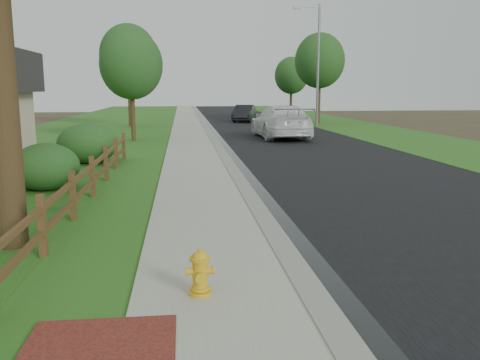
{
  "coord_description": "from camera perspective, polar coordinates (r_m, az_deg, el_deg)",
  "views": [
    {
      "loc": [
        -1.29,
        -5.56,
        2.77
      ],
      "look_at": [
        -0.19,
        4.09,
        1.04
      ],
      "focal_mm": 38.0,
      "sensor_mm": 36.0,
      "label": 1
    }
  ],
  "objects": [
    {
      "name": "ground",
      "position": [
        6.35,
        6.1,
        -15.84
      ],
      "size": [
        120.0,
        120.0,
        0.0
      ],
      "primitive_type": "plane",
      "color": "#3D3121"
    },
    {
      "name": "road",
      "position": [
        41.08,
        1.77,
        6.27
      ],
      "size": [
        8.0,
        90.0,
        0.02
      ],
      "primitive_type": "cube",
      "color": "black",
      "rests_on": "ground"
    },
    {
      "name": "curb",
      "position": [
        40.69,
        -4.13,
        6.28
      ],
      "size": [
        0.4,
        90.0,
        0.12
      ],
      "primitive_type": "cube",
      "color": "gray",
      "rests_on": "ground"
    },
    {
      "name": "wet_gutter",
      "position": [
        40.7,
        -3.63,
        6.24
      ],
      "size": [
        0.5,
        90.0,
        0.0
      ],
      "primitive_type": "cube",
      "color": "black",
      "rests_on": "road"
    },
    {
      "name": "sidewalk",
      "position": [
        40.65,
        -5.97,
        6.24
      ],
      "size": [
        2.2,
        90.0,
        0.1
      ],
      "primitive_type": "cube",
      "color": "#9E9D8A",
      "rests_on": "ground"
    },
    {
      "name": "grass_strip",
      "position": [
        40.68,
        -8.66,
        6.15
      ],
      "size": [
        1.6,
        90.0,
        0.06
      ],
      "primitive_type": "cube",
      "color": "#245F1B",
      "rests_on": "ground"
    },
    {
      "name": "lawn_near",
      "position": [
        41.2,
        -15.94,
        5.91
      ],
      "size": [
        9.0,
        90.0,
        0.04
      ],
      "primitive_type": "cube",
      "color": "#245F1B",
      "rests_on": "ground"
    },
    {
      "name": "verge_far",
      "position": [
        42.62,
        11.05,
        6.24
      ],
      "size": [
        6.0,
        90.0,
        0.04
      ],
      "primitive_type": "cube",
      "color": "#245F1B",
      "rests_on": "ground"
    },
    {
      "name": "ranch_fence",
      "position": [
        12.37,
        -17.17,
        -0.36
      ],
      "size": [
        0.12,
        16.92,
        1.1
      ],
      "color": "#4D2F19",
      "rests_on": "ground"
    },
    {
      "name": "fire_hydrant",
      "position": [
        6.79,
        -4.5,
        -10.38
      ],
      "size": [
        0.42,
        0.34,
        0.65
      ],
      "color": "yellow",
      "rests_on": "sidewalk"
    },
    {
      "name": "white_suv",
      "position": [
        29.38,
        4.57,
        6.55
      ],
      "size": [
        2.82,
        6.53,
        1.87
      ],
      "primitive_type": "imported",
      "rotation": [
        0.0,
        0.0,
        3.17
      ],
      "color": "white",
      "rests_on": "road"
    },
    {
      "name": "dark_car_mid",
      "position": [
        41.37,
        3.93,
        7.35
      ],
      "size": [
        1.87,
        4.49,
        1.52
      ],
      "primitive_type": "imported",
      "rotation": [
        0.0,
        0.0,
        3.16
      ],
      "color": "black",
      "rests_on": "road"
    },
    {
      "name": "dark_car_far",
      "position": [
        44.47,
        0.49,
        7.51
      ],
      "size": [
        2.65,
        4.6,
        1.43
      ],
      "primitive_type": "imported",
      "rotation": [
        0.0,
        0.0,
        -0.28
      ],
      "color": "black",
      "rests_on": "road"
    },
    {
      "name": "streetlight",
      "position": [
        38.46,
        8.54,
        13.33
      ],
      "size": [
        2.04,
        0.28,
        8.81
      ],
      "color": "gray",
      "rests_on": "ground"
    },
    {
      "name": "shrub_c",
      "position": [
        15.02,
        -20.97,
        1.38
      ],
      "size": [
        1.85,
        1.85,
        1.32
      ],
      "primitive_type": "ellipsoid",
      "rotation": [
        0.0,
        0.0,
        0.01
      ],
      "color": "#19481B",
      "rests_on": "ground"
    },
    {
      "name": "shrub_d",
      "position": [
        19.98,
        -16.72,
        3.94
      ],
      "size": [
        2.29,
        2.29,
        1.53
      ],
      "primitive_type": "ellipsoid",
      "rotation": [
        0.0,
        0.0,
        -0.02
      ],
      "color": "#19481B",
      "rests_on": "ground"
    },
    {
      "name": "tree_near_left",
      "position": [
        28.05,
        -12.13,
        12.52
      ],
      "size": [
        3.32,
        3.32,
        5.89
      ],
      "color": "#382A17",
      "rests_on": "ground"
    },
    {
      "name": "tree_mid_left",
      "position": [
        39.13,
        -12.42,
        13.45
      ],
      "size": [
        4.21,
        4.21,
        7.52
      ],
      "color": "#382A17",
      "rests_on": "ground"
    },
    {
      "name": "tree_mid_right",
      "position": [
        42.23,
        8.94,
        13.08
      ],
      "size": [
        4.0,
        4.0,
        7.25
      ],
      "color": "#382A17",
      "rests_on": "ground"
    },
    {
      "name": "tree_far_right",
      "position": [
        48.83,
        5.79,
        11.59
      ],
      "size": [
        3.15,
        3.15,
        5.8
      ],
      "color": "#382A17",
      "rests_on": "ground"
    }
  ]
}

